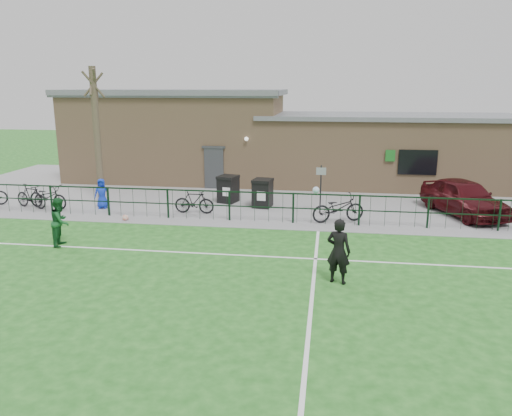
# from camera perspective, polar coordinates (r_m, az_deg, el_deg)

# --- Properties ---
(ground) EXTENTS (90.00, 90.00, 0.00)m
(ground) POSITION_cam_1_polar(r_m,az_deg,el_deg) (12.03, -3.57, -11.74)
(ground) COLOR #1C5B1B
(ground) RESTS_ON ground
(paving_strip) EXTENTS (34.00, 13.00, 0.02)m
(paving_strip) POSITION_cam_1_polar(r_m,az_deg,el_deg) (24.76, 2.89, 1.77)
(paving_strip) COLOR gray
(paving_strip) RESTS_ON ground
(pitch_line_touch) EXTENTS (28.00, 0.10, 0.01)m
(pitch_line_touch) POSITION_cam_1_polar(r_m,az_deg,el_deg) (19.26, 1.22, -1.77)
(pitch_line_touch) COLOR white
(pitch_line_touch) RESTS_ON ground
(pitch_line_mid) EXTENTS (28.00, 0.10, 0.01)m
(pitch_line_mid) POSITION_cam_1_polar(r_m,az_deg,el_deg) (15.67, -0.54, -5.48)
(pitch_line_mid) COLOR white
(pitch_line_mid) RESTS_ON ground
(pitch_line_perp) EXTENTS (0.10, 16.00, 0.01)m
(pitch_line_perp) POSITION_cam_1_polar(r_m,az_deg,el_deg) (11.81, 6.19, -12.30)
(pitch_line_perp) COLOR white
(pitch_line_perp) RESTS_ON ground
(perimeter_fence) EXTENTS (28.00, 0.10, 1.20)m
(perimeter_fence) POSITION_cam_1_polar(r_m,az_deg,el_deg) (19.30, 1.31, 0.10)
(perimeter_fence) COLOR black
(perimeter_fence) RESTS_ON ground
(bare_tree) EXTENTS (0.30, 0.30, 6.00)m
(bare_tree) POSITION_cam_1_polar(r_m,az_deg,el_deg) (23.59, -17.71, 7.89)
(bare_tree) COLOR #473A2B
(bare_tree) RESTS_ON ground
(wheelie_bin_left) EXTENTS (0.95, 1.01, 1.13)m
(wheelie_bin_left) POSITION_cam_1_polar(r_m,az_deg,el_deg) (22.61, -3.19, 2.08)
(wheelie_bin_left) COLOR black
(wheelie_bin_left) RESTS_ON paving_strip
(wheelie_bin_right) EXTENTS (0.87, 0.95, 1.14)m
(wheelie_bin_right) POSITION_cam_1_polar(r_m,az_deg,el_deg) (21.68, 0.76, 1.61)
(wheelie_bin_right) COLOR black
(wheelie_bin_right) RESTS_ON paving_strip
(sign_post) EXTENTS (0.06, 0.06, 2.00)m
(sign_post) POSITION_cam_1_polar(r_m,az_deg,el_deg) (20.72, 7.39, 2.13)
(sign_post) COLOR black
(sign_post) RESTS_ON paving_strip
(car_maroon) EXTENTS (3.20, 4.70, 1.49)m
(car_maroon) POSITION_cam_1_polar(r_m,az_deg,el_deg) (21.97, 22.65, 1.15)
(car_maroon) COLOR #3F0B10
(car_maroon) RESTS_ON paving_strip
(bicycle_b) EXTENTS (1.79, 0.99, 1.04)m
(bicycle_b) POSITION_cam_1_polar(r_m,az_deg,el_deg) (23.59, -24.33, 1.24)
(bicycle_b) COLOR black
(bicycle_b) RESTS_ON paving_strip
(bicycle_c) EXTENTS (2.06, 1.10, 1.03)m
(bicycle_c) POSITION_cam_1_polar(r_m,az_deg,el_deg) (23.23, -22.69, 1.22)
(bicycle_c) COLOR black
(bicycle_c) RESTS_ON paving_strip
(bicycle_d) EXTENTS (1.67, 0.49, 1.00)m
(bicycle_d) POSITION_cam_1_polar(r_m,az_deg,el_deg) (20.73, -7.07, 0.74)
(bicycle_d) COLOR black
(bicycle_d) RESTS_ON paving_strip
(bicycle_e) EXTENTS (2.22, 1.45, 1.10)m
(bicycle_e) POSITION_cam_1_polar(r_m,az_deg,el_deg) (19.54, 9.37, -0.00)
(bicycle_e) COLOR black
(bicycle_e) RESTS_ON paving_strip
(spectator_child) EXTENTS (0.71, 0.55, 1.29)m
(spectator_child) POSITION_cam_1_polar(r_m,az_deg,el_deg) (22.41, -17.21, 1.59)
(spectator_child) COLOR #1432C1
(spectator_child) RESTS_ON paving_strip
(goalkeeper_kick) EXTENTS (1.20, 3.34, 2.04)m
(goalkeeper_kick) POSITION_cam_1_polar(r_m,az_deg,el_deg) (13.56, 9.35, -4.71)
(goalkeeper_kick) COLOR black
(goalkeeper_kick) RESTS_ON ground
(outfield_player) EXTENTS (0.74, 0.88, 1.62)m
(outfield_player) POSITION_cam_1_polar(r_m,az_deg,el_deg) (17.70, -21.44, -1.46)
(outfield_player) COLOR #175225
(outfield_player) RESTS_ON ground
(ball_ground) EXTENTS (0.25, 0.25, 0.25)m
(ball_ground) POSITION_cam_1_polar(r_m,az_deg,el_deg) (20.28, -14.70, -1.07)
(ball_ground) COLOR silver
(ball_ground) RESTS_ON ground
(clubhouse) EXTENTS (24.25, 5.40, 4.96)m
(clubhouse) POSITION_cam_1_polar(r_m,az_deg,el_deg) (27.45, 1.72, 7.65)
(clubhouse) COLOR tan
(clubhouse) RESTS_ON ground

